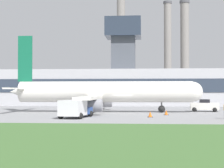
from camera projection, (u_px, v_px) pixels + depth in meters
ground_plane at (123, 113)px, 51.15m from camera, size 400.00×400.00×0.00m
grass_strip at (70, 164)px, 14.79m from camera, size 240.00×37.00×0.06m
terminal_building at (130, 85)px, 79.46m from camera, size 71.20×11.61×18.38m
smokestack_left at (121, 25)px, 111.66m from camera, size 2.85×2.85×45.13m
smokestack_right at (168, 51)px, 107.24m from camera, size 2.44×2.44×28.83m
smokestack_far at (185, 50)px, 111.32m from camera, size 2.94×2.94×30.03m
airplane at (102, 92)px, 52.54m from camera, size 27.29×25.60×10.89m
pushback_tug at (205, 106)px, 54.16m from camera, size 4.34×2.88×1.77m
fuel_truck at (75, 109)px, 41.01m from camera, size 3.35×5.94×1.97m
traffic_cone_near_nose at (166, 113)px, 46.29m from camera, size 0.63×0.63×0.62m
traffic_cone_wingtip at (150, 114)px, 42.35m from camera, size 0.63×0.63×0.66m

